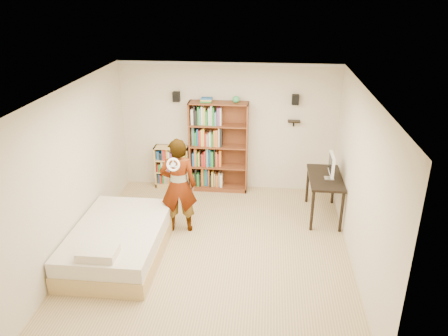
% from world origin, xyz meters
% --- Properties ---
extents(ground, '(4.50, 5.00, 0.01)m').
position_xyz_m(ground, '(0.00, 0.00, 0.00)').
color(ground, tan).
rests_on(ground, ground).
extents(room_shell, '(4.52, 5.02, 2.71)m').
position_xyz_m(room_shell, '(0.00, 0.00, 1.76)').
color(room_shell, beige).
rests_on(room_shell, ground).
extents(crown_molding, '(4.50, 5.00, 0.06)m').
position_xyz_m(crown_molding, '(0.00, 0.00, 2.67)').
color(crown_molding, silver).
rests_on(crown_molding, room_shell).
extents(speaker_left, '(0.14, 0.12, 0.20)m').
position_xyz_m(speaker_left, '(-1.05, 2.40, 2.00)').
color(speaker_left, black).
rests_on(speaker_left, room_shell).
extents(speaker_right, '(0.14, 0.12, 0.20)m').
position_xyz_m(speaker_right, '(1.35, 2.40, 2.00)').
color(speaker_right, black).
rests_on(speaker_right, room_shell).
extents(wall_shelf, '(0.25, 0.16, 0.02)m').
position_xyz_m(wall_shelf, '(1.35, 2.41, 1.55)').
color(wall_shelf, black).
rests_on(wall_shelf, room_shell).
extents(tall_bookshelf, '(1.22, 0.35, 1.93)m').
position_xyz_m(tall_bookshelf, '(-0.18, 2.32, 0.96)').
color(tall_bookshelf, brown).
rests_on(tall_bookshelf, ground).
extents(low_bookshelf, '(0.74, 0.28, 0.92)m').
position_xyz_m(low_bookshelf, '(-1.20, 2.36, 0.46)').
color(low_bookshelf, tan).
rests_on(low_bookshelf, ground).
extents(computer_desk, '(0.60, 1.21, 0.82)m').
position_xyz_m(computer_desk, '(1.93, 1.35, 0.41)').
color(computer_desk, black).
rests_on(computer_desk, ground).
extents(imac, '(0.11, 0.48, 0.47)m').
position_xyz_m(imac, '(1.98, 1.27, 1.06)').
color(imac, white).
rests_on(imac, computer_desk).
extents(daybed, '(1.41, 2.17, 0.64)m').
position_xyz_m(daybed, '(-1.52, -0.32, 0.32)').
color(daybed, silver).
rests_on(daybed, ground).
extents(person, '(0.69, 0.51, 1.74)m').
position_xyz_m(person, '(-0.69, 0.58, 0.87)').
color(person, black).
rests_on(person, ground).
extents(wii_wheel, '(0.23, 0.09, 0.23)m').
position_xyz_m(wii_wheel, '(-0.69, 0.25, 1.40)').
color(wii_wheel, white).
rests_on(wii_wheel, person).
extents(navy_bag, '(0.38, 0.29, 0.46)m').
position_xyz_m(navy_bag, '(-0.97, 2.34, 0.23)').
color(navy_bag, black).
rests_on(navy_bag, ground).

